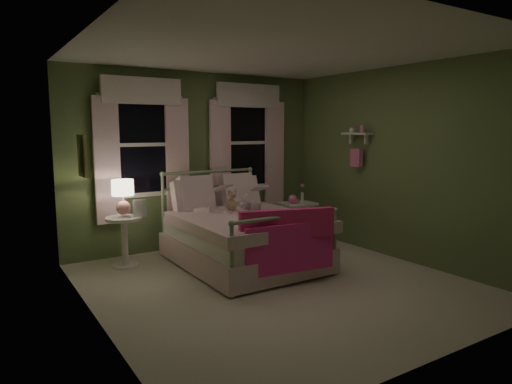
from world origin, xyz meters
TOP-DOWN VIEW (x-y plane):
  - room_shell at (0.00, 0.00)m, footprint 4.20×4.20m
  - bed at (0.04, 0.87)m, footprint 1.58×2.04m
  - pink_throw at (0.04, -0.15)m, footprint 1.10×0.39m
  - child_left at (-0.24, 1.29)m, footprint 0.34×0.30m
  - child_right at (0.32, 1.29)m, footprint 0.41×0.34m
  - book_left at (-0.24, 1.04)m, footprint 0.20×0.12m
  - book_right at (0.32, 1.04)m, footprint 0.22×0.15m
  - teddy_bear at (0.04, 1.14)m, footprint 0.22×0.17m
  - nightstand_left at (-1.28, 1.60)m, footprint 0.46×0.46m
  - table_lamp at (-1.28, 1.60)m, footprint 0.27×0.27m
  - book_nightstand at (-1.18, 1.52)m, footprint 0.23×0.27m
  - nightstand_right at (1.31, 1.32)m, footprint 0.50×0.40m
  - pink_toy at (1.21, 1.32)m, footprint 0.14×0.18m
  - bud_vase at (1.43, 1.37)m, footprint 0.06×0.06m
  - window_left at (-0.85, 2.03)m, footprint 1.34×0.13m
  - window_right at (0.85, 2.03)m, footprint 1.34×0.13m
  - wall_shelf at (1.90, 0.70)m, footprint 0.15×0.50m
  - framed_picture at (-1.95, 0.60)m, footprint 0.03×0.32m

SIDE VIEW (x-z plane):
  - bed at x=0.04m, z-range -0.21..0.98m
  - nightstand_left at x=-1.28m, z-range 0.09..0.74m
  - nightstand_right at x=1.31m, z-range 0.23..0.87m
  - pink_throw at x=0.04m, z-range 0.26..0.96m
  - book_nightstand at x=-1.18m, z-range 0.65..0.67m
  - pink_toy at x=1.21m, z-range 0.64..0.78m
  - bud_vase at x=1.43m, z-range 0.65..0.93m
  - teddy_bear at x=0.04m, z-range 0.64..0.94m
  - book_right at x=0.32m, z-range 0.79..1.05m
  - table_lamp at x=-1.28m, z-range 0.73..1.18m
  - child_left at x=-0.24m, z-range 0.57..1.35m
  - book_left at x=-0.24m, z-range 0.83..1.09m
  - child_right at x=0.32m, z-range 0.57..1.36m
  - room_shell at x=0.00m, z-range -0.80..3.40m
  - framed_picture at x=-1.95m, z-range 1.29..1.71m
  - wall_shelf at x=1.90m, z-range 1.22..1.82m
  - window_left at x=-0.85m, z-range 0.64..2.60m
  - window_right at x=0.85m, z-range 0.64..2.60m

